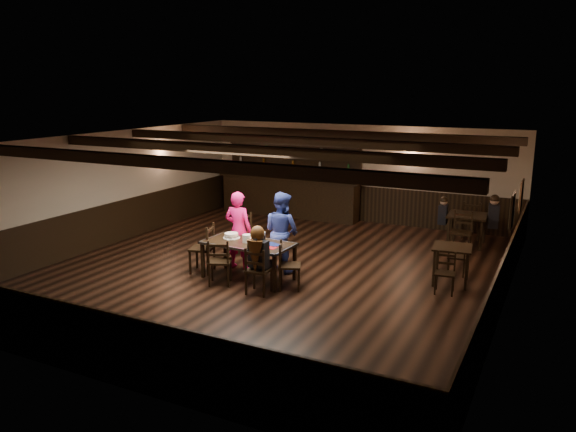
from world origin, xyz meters
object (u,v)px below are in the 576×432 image
at_px(cake, 231,236).
at_px(bar_counter, 291,191).
at_px(dining_table, 248,246).
at_px(man_blue, 282,231).
at_px(chair_near_left, 219,259).
at_px(chair_near_right, 257,267).
at_px(woman_pink, 238,230).

relative_size(cake, bar_counter, 0.08).
xyz_separation_m(dining_table, cake, (-0.46, 0.12, 0.11)).
bearing_deg(man_blue, chair_near_left, 82.02).
height_order(man_blue, bar_counter, bar_counter).
relative_size(chair_near_right, man_blue, 0.54).
distance_m(chair_near_right, cake, 1.35).
bearing_deg(bar_counter, man_blue, -65.63).
bearing_deg(cake, bar_counter, 103.80).
bearing_deg(chair_near_right, woman_pink, 133.24).
bearing_deg(bar_counter, dining_table, -72.00).
distance_m(chair_near_right, man_blue, 1.53).
bearing_deg(bar_counter, cake, -76.20).
distance_m(chair_near_left, cake, 0.77).
bearing_deg(woman_pink, cake, 97.72).
bearing_deg(man_blue, woman_pink, 34.92).
relative_size(dining_table, man_blue, 1.10).
bearing_deg(dining_table, man_blue, 66.94).
height_order(chair_near_left, man_blue, man_blue).
height_order(woman_pink, man_blue, man_blue).
bearing_deg(chair_near_left, man_blue, 65.17).
distance_m(woman_pink, man_blue, 0.91).
bearing_deg(cake, woman_pink, 100.93).
distance_m(chair_near_right, bar_counter, 6.54).
xyz_separation_m(dining_table, woman_pink, (-0.53, 0.51, 0.13)).
height_order(man_blue, cake, man_blue).
bearing_deg(dining_table, cake, 165.75).
relative_size(chair_near_right, bar_counter, 0.20).
height_order(chair_near_right, man_blue, man_blue).
xyz_separation_m(chair_near_right, bar_counter, (-2.35, 6.10, 0.20)).
xyz_separation_m(dining_table, man_blue, (0.34, 0.79, 0.14)).
height_order(chair_near_right, woman_pink, woman_pink).
bearing_deg(man_blue, cake, 57.11).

